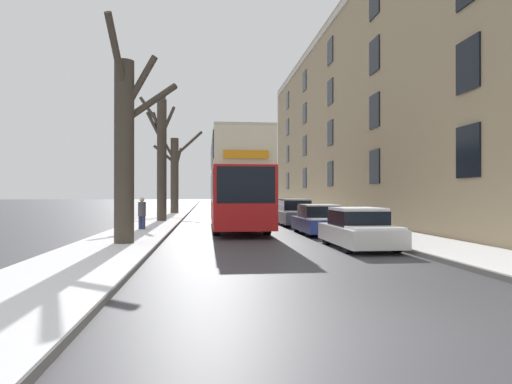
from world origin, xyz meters
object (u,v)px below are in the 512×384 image
at_px(bare_tree_left_0, 126,145).
at_px(parked_car_1, 319,220).
at_px(double_decker_bus, 237,178).
at_px(bare_tree_left_2, 175,171).
at_px(parked_car_0, 359,230).
at_px(pedestrian_left_sidewalk, 142,213).
at_px(parked_car_2, 295,213).
at_px(bare_tree_left_1, 161,155).

bearing_deg(bare_tree_left_0, parked_car_1, 28.97).
height_order(double_decker_bus, parked_car_1, double_decker_bus).
bearing_deg(bare_tree_left_2, parked_car_1, -69.22).
relative_size(bare_tree_left_0, double_decker_bus, 0.68).
height_order(bare_tree_left_2, double_decker_bus, bare_tree_left_2).
bearing_deg(parked_car_0, pedestrian_left_sidewalk, 138.28).
bearing_deg(double_decker_bus, parked_car_1, -41.57).
bearing_deg(double_decker_bus, bare_tree_left_2, 103.89).
bearing_deg(bare_tree_left_0, bare_tree_left_2, 90.23).
distance_m(bare_tree_left_0, double_decker_bus, 8.52).
relative_size(double_decker_bus, parked_car_1, 2.65).
height_order(parked_car_2, pedestrian_left_sidewalk, pedestrian_left_sidewalk).
relative_size(bare_tree_left_1, pedestrian_left_sidewalk, 5.02).
bearing_deg(parked_car_2, pedestrian_left_sidewalk, -154.08).
bearing_deg(bare_tree_left_0, pedestrian_left_sidewalk, 92.89).
xyz_separation_m(bare_tree_left_0, parked_car_1, (7.71, 4.27, -2.81)).
distance_m(bare_tree_left_0, parked_car_0, 8.27).
xyz_separation_m(parked_car_0, parked_car_2, (-0.00, 11.04, 0.07)).
xyz_separation_m(double_decker_bus, parked_car_1, (3.48, -3.09, -1.98)).
distance_m(parked_car_1, parked_car_2, 5.75).
bearing_deg(bare_tree_left_2, pedestrian_left_sidewalk, -90.64).
bearing_deg(parked_car_2, bare_tree_left_1, 159.42).
bearing_deg(bare_tree_left_1, parked_car_0, -60.84).
bearing_deg(double_decker_bus, pedestrian_left_sidewalk, -164.77).
bearing_deg(parked_car_1, parked_car_2, 90.00).
relative_size(parked_car_0, parked_car_1, 0.99).
distance_m(bare_tree_left_1, double_decker_bus, 7.24).
bearing_deg(double_decker_bus, parked_car_0, -67.42).
bearing_deg(parked_car_1, pedestrian_left_sidewalk, 166.96).
bearing_deg(parked_car_2, parked_car_0, -90.00).
relative_size(parked_car_2, pedestrian_left_sidewalk, 2.65).
height_order(bare_tree_left_0, parked_car_2, bare_tree_left_0).
relative_size(bare_tree_left_0, parked_car_2, 1.69).
height_order(parked_car_1, pedestrian_left_sidewalk, pedestrian_left_sidewalk).
relative_size(double_decker_bus, parked_car_2, 2.49).
bearing_deg(parked_car_0, parked_car_2, 90.00).
height_order(bare_tree_left_0, pedestrian_left_sidewalk, bare_tree_left_0).
relative_size(double_decker_bus, parked_car_0, 2.68).
distance_m(bare_tree_left_0, parked_car_1, 9.25).
height_order(bare_tree_left_1, parked_car_1, bare_tree_left_1).
distance_m(bare_tree_left_0, bare_tree_left_1, 12.97).
xyz_separation_m(double_decker_bus, parked_car_0, (3.48, -8.38, -1.97)).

